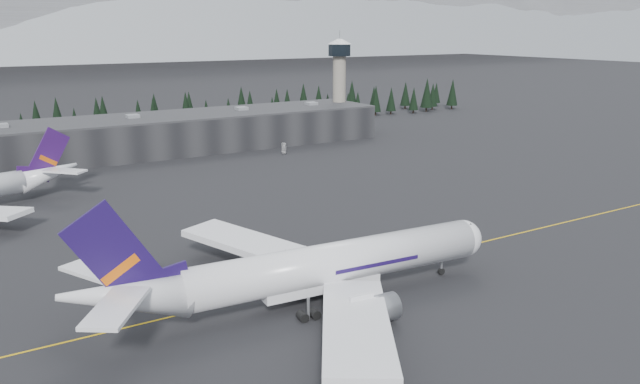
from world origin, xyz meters
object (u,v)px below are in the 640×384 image
terminal (163,134)px  control_tower (339,75)px  jet_main (303,270)px  gse_vehicle_b (284,152)px  gse_vehicle_a (40,175)px

terminal → control_tower: bearing=2.3°
jet_main → control_tower: bearing=59.1°
jet_main → gse_vehicle_b: size_ratio=17.97×
control_tower → gse_vehicle_a: size_ratio=7.61×
terminal → control_tower: size_ratio=4.24×
terminal → jet_main: bearing=-98.8°
gse_vehicle_b → terminal: bearing=-162.1°
jet_main → gse_vehicle_a: 116.22m
terminal → gse_vehicle_b: size_ratio=40.82×
gse_vehicle_a → gse_vehicle_b: size_ratio=1.26×
control_tower → gse_vehicle_b: size_ratio=9.62×
gse_vehicle_b → jet_main: bearing=-62.3°
terminal → gse_vehicle_a: (-42.89, -19.71, -5.61)m
control_tower → jet_main: control_tower is taller
control_tower → gse_vehicle_a: 122.19m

